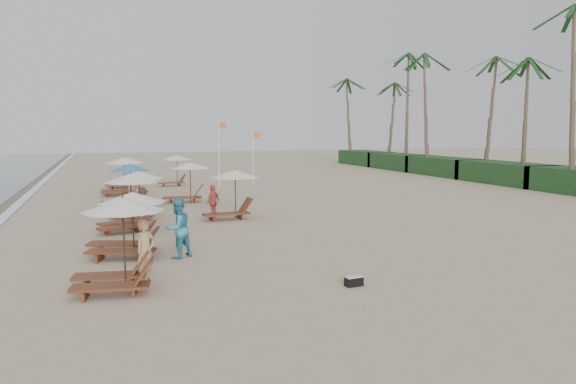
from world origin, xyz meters
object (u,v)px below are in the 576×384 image
object	(u,v)px
beachgoer_mid_b	(145,213)
beachgoer_far_b	(131,189)
duffel_bag	(354,281)
lounger_station_0	(115,246)
inland_station_2	(175,166)
lounger_station_1	(124,226)
inland_station_0	(231,191)
lounger_station_2	(125,203)
inland_station_1	(186,179)
lounger_station_5	(120,176)
lounger_station_3	(134,195)
lounger_station_4	(125,188)
beachgoer_far_a	(213,202)
flag_pole_near	(219,150)
beachgoer_near	(146,251)
beachgoer_mid_a	(178,228)
lounger_station_6	(123,174)

from	to	relation	value
beachgoer_mid_b	beachgoer_far_b	bearing A→B (deg)	-39.43
duffel_bag	lounger_station_0	bearing A→B (deg)	163.62
inland_station_2	beachgoer_mid_b	size ratio (longest dim) A/B	1.74
lounger_station_0	duffel_bag	bearing A→B (deg)	-16.38
duffel_bag	lounger_station_1	bearing A→B (deg)	134.53
inland_station_0	inland_station_2	distance (m)	15.39
lounger_station_1	inland_station_0	size ratio (longest dim) A/B	0.96
lounger_station_2	inland_station_1	bearing A→B (deg)	65.05
duffel_bag	lounger_station_5	bearing A→B (deg)	102.76
lounger_station_3	duffel_bag	distance (m)	13.51
lounger_station_1	lounger_station_4	size ratio (longest dim) A/B	1.00
lounger_station_4	inland_station_0	bearing A→B (deg)	-49.44
lounger_station_0	beachgoer_mid_b	distance (m)	7.98
inland_station_1	beachgoer_mid_b	bearing A→B (deg)	-109.61
lounger_station_1	beachgoer_far_a	bearing A→B (deg)	55.66
duffel_bag	inland_station_1	bearing A→B (deg)	95.30
beachgoer_far_b	flag_pole_near	distance (m)	8.55
lounger_station_3	flag_pole_near	bearing A→B (deg)	60.95
beachgoer_near	beachgoer_mid_a	distance (m)	2.69
inland_station_0	inland_station_2	xyz separation A→B (m)	(-0.51, 15.38, 0.14)
beachgoer_mid_a	duffel_bag	world-z (taller)	beachgoer_mid_a
lounger_station_1	inland_station_2	distance (m)	21.54
inland_station_2	beachgoer_mid_b	xyz separation A→B (m)	(-3.43, -17.08, -0.70)
flag_pole_near	lounger_station_4	bearing A→B (deg)	-130.90
lounger_station_2	inland_station_1	distance (m)	8.60
beachgoer_near	duffel_bag	distance (m)	5.59
beachgoer_far_a	flag_pole_near	size ratio (longest dim) A/B	0.33
inland_station_1	duffel_bag	xyz separation A→B (m)	(1.64, -17.73, -1.17)
lounger_station_0	flag_pole_near	distance (m)	23.64
inland_station_0	duffel_bag	distance (m)	11.36
lounger_station_2	beachgoer_far_a	world-z (taller)	lounger_station_2
lounger_station_0	beachgoer_near	world-z (taller)	lounger_station_0
beachgoer_near	inland_station_2	bearing A→B (deg)	42.36
lounger_station_6	beachgoer_mid_a	distance (m)	21.68
lounger_station_6	beachgoer_mid_a	world-z (taller)	lounger_station_6
lounger_station_4	beachgoer_mid_b	world-z (taller)	lounger_station_4
lounger_station_0	lounger_station_2	size ratio (longest dim) A/B	0.97
inland_station_2	flag_pole_near	world-z (taller)	flag_pole_near
lounger_station_6	inland_station_0	world-z (taller)	inland_station_0
beachgoer_near	lounger_station_1	bearing A→B (deg)	58.43
lounger_station_0	lounger_station_4	distance (m)	14.74
lounger_station_3	inland_station_0	world-z (taller)	inland_station_0
beachgoer_mid_a	beachgoer_near	bearing A→B (deg)	30.46
beachgoer_near	beachgoer_far_a	bearing A→B (deg)	29.97
lounger_station_5	lounger_station_6	xyz separation A→B (m)	(0.28, 4.05, -0.19)
inland_station_1	lounger_station_2	bearing A→B (deg)	-114.95
beachgoer_far_a	flag_pole_near	distance (m)	12.95
lounger_station_2	inland_station_1	world-z (taller)	lounger_station_2
lounger_station_2	lounger_station_5	bearing A→B (deg)	88.92
lounger_station_0	inland_station_0	distance (m)	10.92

